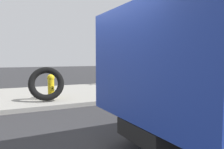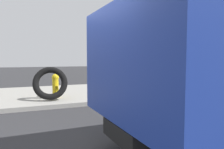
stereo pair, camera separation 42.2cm
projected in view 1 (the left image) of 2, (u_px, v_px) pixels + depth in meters
name	position (u px, v px, depth m)	size (l,w,h in m)	color
sidewalk_curb	(57.00, 95.00, 9.43)	(36.00, 5.00, 0.15)	#99968E
fire_hydrant	(51.00, 85.00, 8.19)	(0.27, 0.62, 0.91)	yellow
loose_tire	(46.00, 84.00, 7.61)	(1.23, 1.23, 0.22)	black
bare_tree	(167.00, 31.00, 11.67)	(1.34, 1.34, 5.79)	#4C3823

